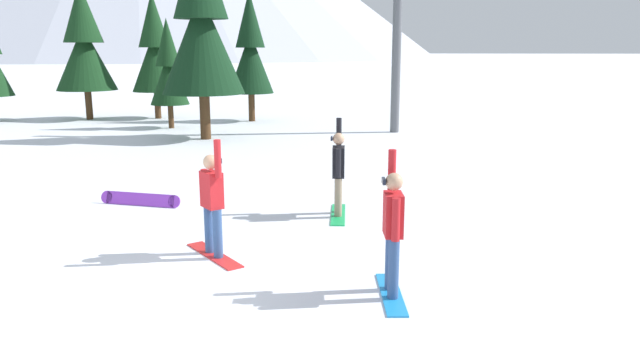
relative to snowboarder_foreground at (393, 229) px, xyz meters
name	(u,v)px	position (x,y,z in m)	size (l,w,h in m)	color
ground_plane	(141,295)	(-3.44, -0.47, -0.95)	(800.00, 800.00, 0.00)	white
snowboarder_foreground	(393,229)	(0.00, 0.00, 0.00)	(0.48, 1.50, 2.00)	#1E8CD8
snowboarder_midground	(212,202)	(-2.92, 1.23, -0.02)	(1.26, 1.32, 1.97)	red
snowboarder_background	(338,171)	(-1.13, 3.96, -0.03)	(0.41, 1.61, 1.97)	#19B259
loose_snowboard_far_spare	(140,199)	(-5.49, 4.19, -0.81)	(1.91, 0.34, 0.27)	#993FD8
pine_tree_tall	(168,69)	(-9.59, 16.74, 1.55)	(1.62, 1.62, 4.59)	#472D19
pine_tree_slender	(155,51)	(-11.56, 20.15, 2.30)	(2.25, 2.25, 5.95)	#472D19
pine_tree_short	(84,46)	(-14.68, 19.35, 2.51)	(2.80, 2.80, 6.34)	#472D19
pine_tree_broad	(250,51)	(-6.76, 19.65, 2.28)	(2.08, 2.08, 5.93)	#472D19
pine_tree_twin	(201,24)	(-7.13, 13.86, 3.26)	(3.03, 3.03, 7.71)	#472D19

